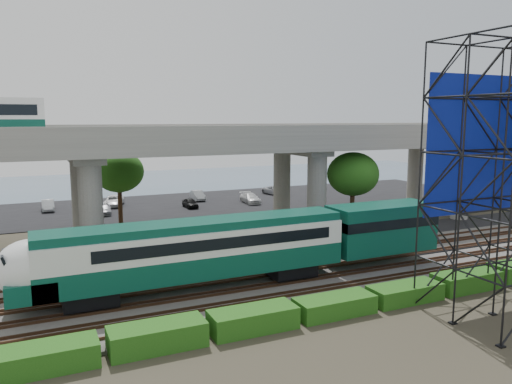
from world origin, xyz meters
name	(u,v)px	position (x,y,z in m)	size (l,w,h in m)	color
ground	(283,293)	(0.00, 0.00, 0.00)	(140.00, 140.00, 0.00)	#474233
ballast_bed	(269,282)	(0.00, 2.00, 0.10)	(90.00, 12.00, 0.20)	slate
service_road	(224,252)	(0.00, 10.50, 0.04)	(90.00, 5.00, 0.08)	black
parking_lot	(157,206)	(0.00, 34.00, 0.04)	(90.00, 18.00, 0.08)	black
harbor_water	(125,185)	(0.00, 56.00, 0.01)	(140.00, 40.00, 0.03)	#446170
rail_tracks	(269,279)	(0.00, 2.00, 0.28)	(90.00, 9.52, 0.16)	#472D1E
commuter_train	(230,245)	(-2.76, 2.00, 2.88)	(29.30, 3.06, 4.30)	black
overpass	(186,149)	(-1.37, 16.00, 8.21)	(80.00, 12.00, 12.40)	#9E9B93
hedge_strip	(335,305)	(1.01, -4.30, 0.56)	(34.60, 1.80, 1.20)	#1A4F12
trees	(150,180)	(-4.67, 16.17, 5.57)	(40.94, 16.94, 7.69)	#382314
parked_cars	(158,201)	(0.13, 33.81, 0.69)	(39.29, 9.71, 1.29)	white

